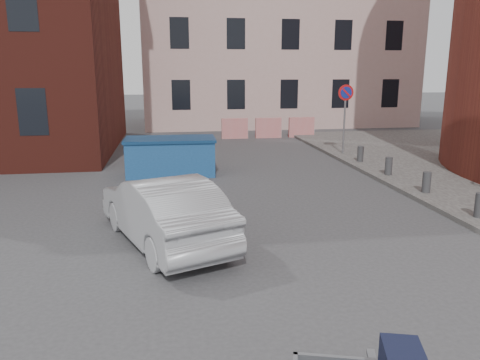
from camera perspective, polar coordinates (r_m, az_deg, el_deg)
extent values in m
plane|color=#38383A|center=(8.48, -3.11, -9.63)|extent=(120.00, 120.00, 0.00)
cube|color=#CDA79D|center=(30.76, 4.25, 20.11)|extent=(16.00, 8.00, 14.00)
cylinder|color=gray|center=(18.64, 12.61, 7.14)|extent=(0.07, 0.07, 2.60)
cylinder|color=red|center=(18.55, 12.79, 10.36)|extent=(0.60, 0.03, 0.60)
cylinder|color=navy|center=(18.53, 12.82, 10.35)|extent=(0.44, 0.03, 0.44)
cylinder|color=#3A3A3D|center=(11.59, 27.21, -2.75)|extent=(0.22, 0.22, 0.55)
cylinder|color=#3A3A3D|center=(13.37, 21.78, -0.25)|extent=(0.22, 0.22, 0.55)
cylinder|color=#3A3A3D|center=(15.26, 17.66, 1.65)|extent=(0.22, 0.22, 0.55)
cylinder|color=#3A3A3D|center=(17.22, 14.46, 3.11)|extent=(0.22, 0.22, 0.55)
cube|color=red|center=(23.18, -0.64, 6.30)|extent=(1.30, 0.18, 1.00)
cube|color=red|center=(23.48, 3.50, 6.36)|extent=(1.30, 0.18, 1.00)
cube|color=red|center=(23.89, 7.51, 6.39)|extent=(1.30, 0.18, 1.00)
cube|color=#1D4F8D|center=(15.22, -8.45, 2.70)|extent=(2.79, 1.44, 1.11)
cube|color=navy|center=(15.12, -8.53, 4.93)|extent=(2.89, 1.53, 0.09)
imported|color=#A4A6AB|center=(9.17, -9.32, -3.62)|extent=(2.76, 4.26, 1.33)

